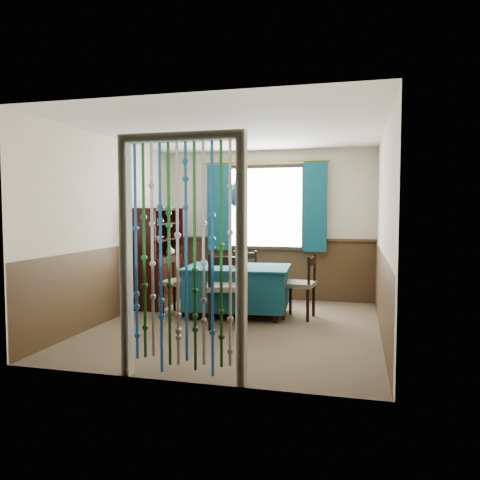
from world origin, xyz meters
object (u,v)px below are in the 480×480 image
(chair_far, at_px, (246,277))
(bowl_shelf, at_px, (156,238))
(chair_near, at_px, (226,288))
(dining_table, at_px, (237,287))
(pendant_lamp, at_px, (237,195))
(vase_table, at_px, (239,260))
(chair_right, at_px, (301,285))
(chair_left, at_px, (177,282))
(vase_sideboard, at_px, (170,249))
(sideboard, at_px, (159,270))

(chair_far, height_order, bowl_shelf, bowl_shelf)
(chair_near, height_order, bowl_shelf, bowl_shelf)
(dining_table, relative_size, chair_far, 1.81)
(pendant_lamp, relative_size, vase_table, 5.46)
(chair_far, distance_m, pendant_lamp, 1.45)
(chair_near, relative_size, chair_far, 1.13)
(chair_right, distance_m, vase_table, 0.94)
(chair_right, height_order, vase_table, chair_right)
(chair_far, xyz_separation_m, chair_right, (0.94, -0.67, 0.02))
(chair_left, xyz_separation_m, chair_right, (1.79, 0.15, 0.01))
(bowl_shelf, bearing_deg, chair_right, -5.16)
(chair_near, distance_m, pendant_lamp, 1.41)
(chair_near, distance_m, chair_far, 1.41)
(chair_right, distance_m, pendant_lamp, 1.55)
(vase_table, xyz_separation_m, vase_sideboard, (-1.37, 0.75, 0.07))
(chair_near, xyz_separation_m, pendant_lamp, (-0.03, 0.71, 1.22))
(chair_left, height_order, chair_right, chair_right)
(chair_near, distance_m, chair_right, 1.15)
(chair_near, bearing_deg, chair_far, 75.99)
(chair_left, height_order, pendant_lamp, pendant_lamp)
(vase_table, bearing_deg, chair_left, -170.90)
(chair_far, bearing_deg, chair_left, 21.74)
(dining_table, xyz_separation_m, pendant_lamp, (0.00, -0.00, 1.31))
(chair_right, relative_size, sideboard, 0.58)
(bowl_shelf, bearing_deg, chair_near, -34.52)
(chair_near, relative_size, vase_table, 5.56)
(chair_right, bearing_deg, vase_sideboard, 79.00)
(chair_left, height_order, bowl_shelf, bowl_shelf)
(chair_right, xyz_separation_m, pendant_lamp, (-0.90, -0.04, 1.26))
(chair_near, xyz_separation_m, bowl_shelf, (-1.38, 0.95, 0.57))
(chair_left, relative_size, sideboard, 0.56)
(pendant_lamp, bearing_deg, chair_far, 92.75)
(chair_left, bearing_deg, sideboard, -130.96)
(chair_near, bearing_deg, vase_table, 74.14)
(bowl_shelf, height_order, vase_sideboard, bowl_shelf)
(chair_far, distance_m, chair_right, 1.15)
(chair_near, distance_m, sideboard, 1.86)
(dining_table, xyz_separation_m, sideboard, (-1.41, 0.47, 0.13))
(sideboard, relative_size, bowl_shelf, 6.91)
(chair_far, height_order, vase_table, vase_table)
(chair_far, relative_size, chair_right, 0.96)
(chair_far, xyz_separation_m, vase_sideboard, (-1.32, 0.08, 0.40))
(dining_table, xyz_separation_m, chair_left, (-0.88, -0.11, 0.05))
(vase_table, bearing_deg, sideboard, 163.12)
(vase_sideboard, bearing_deg, vase_table, -28.68)
(chair_near, height_order, vase_table, chair_near)
(chair_right, height_order, pendant_lamp, pendant_lamp)
(pendant_lamp, bearing_deg, chair_near, -87.96)
(chair_near, distance_m, vase_table, 0.79)
(chair_right, relative_size, bowl_shelf, 3.98)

